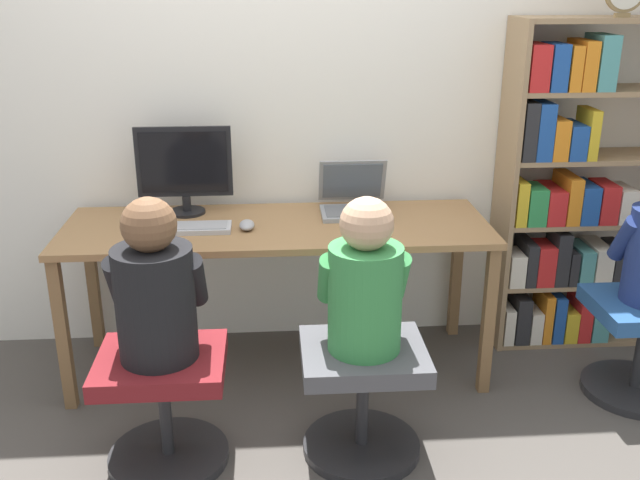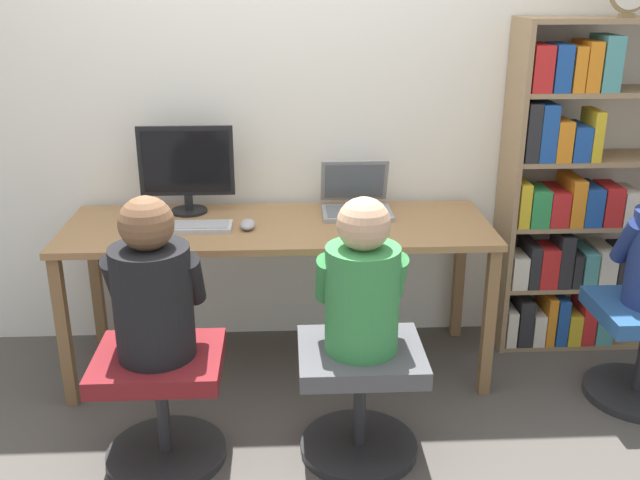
{
  "view_description": "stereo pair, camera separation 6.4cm",
  "coord_description": "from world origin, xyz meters",
  "px_view_note": "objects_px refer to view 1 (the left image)",
  "views": [
    {
      "loc": [
        -0.02,
        -2.73,
        1.78
      ],
      "look_at": [
        0.18,
        0.14,
        0.72
      ],
      "focal_mm": 40.0,
      "sensor_mm": 36.0,
      "label": 1
    },
    {
      "loc": [
        0.04,
        -2.74,
        1.78
      ],
      "look_at": [
        0.18,
        0.14,
        0.72
      ],
      "focal_mm": 40.0,
      "sensor_mm": 36.0,
      "label": 2
    }
  ],
  "objects_px": {
    "desktop_monitor": "(184,169)",
    "person_at_laptop": "(365,284)",
    "laptop": "(354,202)",
    "office_chair_left": "(164,400)",
    "bookshelf": "(574,201)",
    "person_at_monitor": "(155,290)",
    "keyboard": "(181,228)",
    "office_chair_right": "(363,391)"
  },
  "relations": [
    {
      "from": "desktop_monitor",
      "to": "laptop",
      "type": "relative_size",
      "value": 1.36
    },
    {
      "from": "desktop_monitor",
      "to": "person_at_monitor",
      "type": "distance_m",
      "value": 0.9
    },
    {
      "from": "laptop",
      "to": "office_chair_left",
      "type": "bearing_deg",
      "value": -134.01
    },
    {
      "from": "laptop",
      "to": "keyboard",
      "type": "height_order",
      "value": "laptop"
    },
    {
      "from": "person_at_laptop",
      "to": "bookshelf",
      "type": "relative_size",
      "value": 0.37
    },
    {
      "from": "office_chair_left",
      "to": "person_at_monitor",
      "type": "bearing_deg",
      "value": 90.0
    },
    {
      "from": "keyboard",
      "to": "person_at_monitor",
      "type": "xyz_separation_m",
      "value": [
        -0.02,
        -0.63,
        -0.01
      ]
    },
    {
      "from": "laptop",
      "to": "person_at_monitor",
      "type": "relative_size",
      "value": 0.53
    },
    {
      "from": "person_at_monitor",
      "to": "person_at_laptop",
      "type": "bearing_deg",
      "value": 0.61
    },
    {
      "from": "office_chair_right",
      "to": "person_at_laptop",
      "type": "xyz_separation_m",
      "value": [
        0.0,
        0.0,
        0.45
      ]
    },
    {
      "from": "laptop",
      "to": "bookshelf",
      "type": "relative_size",
      "value": 0.2
    },
    {
      "from": "laptop",
      "to": "person_at_laptop",
      "type": "distance_m",
      "value": 0.84
    },
    {
      "from": "person_at_laptop",
      "to": "bookshelf",
      "type": "height_order",
      "value": "bookshelf"
    },
    {
      "from": "laptop",
      "to": "office_chair_left",
      "type": "distance_m",
      "value": 1.29
    },
    {
      "from": "keyboard",
      "to": "person_at_monitor",
      "type": "height_order",
      "value": "person_at_monitor"
    },
    {
      "from": "laptop",
      "to": "person_at_monitor",
      "type": "height_order",
      "value": "person_at_monitor"
    },
    {
      "from": "bookshelf",
      "to": "laptop",
      "type": "bearing_deg",
      "value": -178.67
    },
    {
      "from": "person_at_monitor",
      "to": "office_chair_left",
      "type": "bearing_deg",
      "value": -90.0
    },
    {
      "from": "desktop_monitor",
      "to": "bookshelf",
      "type": "distance_m",
      "value": 1.89
    },
    {
      "from": "laptop",
      "to": "bookshelf",
      "type": "xyz_separation_m",
      "value": [
        1.08,
        0.03,
        -0.03
      ]
    },
    {
      "from": "person_at_monitor",
      "to": "person_at_laptop",
      "type": "xyz_separation_m",
      "value": [
        0.76,
        0.01,
        -0.01
      ]
    },
    {
      "from": "laptop",
      "to": "keyboard",
      "type": "relative_size",
      "value": 0.73
    },
    {
      "from": "office_chair_left",
      "to": "office_chair_right",
      "type": "height_order",
      "value": "same"
    },
    {
      "from": "laptop",
      "to": "office_chair_right",
      "type": "height_order",
      "value": "laptop"
    },
    {
      "from": "person_at_monitor",
      "to": "laptop",
      "type": "bearing_deg",
      "value": 45.85
    },
    {
      "from": "desktop_monitor",
      "to": "person_at_laptop",
      "type": "xyz_separation_m",
      "value": [
        0.74,
        -0.87,
        -0.22
      ]
    },
    {
      "from": "laptop",
      "to": "person_at_monitor",
      "type": "distance_m",
      "value": 1.18
    },
    {
      "from": "desktop_monitor",
      "to": "person_at_laptop",
      "type": "bearing_deg",
      "value": -49.74
    },
    {
      "from": "office_chair_right",
      "to": "office_chair_left",
      "type": "bearing_deg",
      "value": -179.37
    },
    {
      "from": "office_chair_left",
      "to": "bookshelf",
      "type": "bearing_deg",
      "value": 24.65
    },
    {
      "from": "keyboard",
      "to": "office_chair_left",
      "type": "distance_m",
      "value": 0.79
    },
    {
      "from": "office_chair_right",
      "to": "person_at_monitor",
      "type": "distance_m",
      "value": 0.89
    },
    {
      "from": "keyboard",
      "to": "person_at_laptop",
      "type": "distance_m",
      "value": 0.96
    },
    {
      "from": "office_chair_left",
      "to": "bookshelf",
      "type": "distance_m",
      "value": 2.15
    },
    {
      "from": "desktop_monitor",
      "to": "person_at_laptop",
      "type": "distance_m",
      "value": 1.16
    },
    {
      "from": "office_chair_left",
      "to": "person_at_monitor",
      "type": "distance_m",
      "value": 0.46
    },
    {
      "from": "laptop",
      "to": "office_chair_right",
      "type": "xyz_separation_m",
      "value": [
        -0.06,
        -0.84,
        -0.51
      ]
    },
    {
      "from": "desktop_monitor",
      "to": "office_chair_left",
      "type": "bearing_deg",
      "value": -91.74
    },
    {
      "from": "office_chair_left",
      "to": "person_at_laptop",
      "type": "height_order",
      "value": "person_at_laptop"
    },
    {
      "from": "keyboard",
      "to": "office_chair_left",
      "type": "xyz_separation_m",
      "value": [
        -0.02,
        -0.63,
        -0.47
      ]
    },
    {
      "from": "person_at_monitor",
      "to": "bookshelf",
      "type": "bearing_deg",
      "value": 24.55
    },
    {
      "from": "bookshelf",
      "to": "person_at_monitor",
      "type": "bearing_deg",
      "value": -155.45
    }
  ]
}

